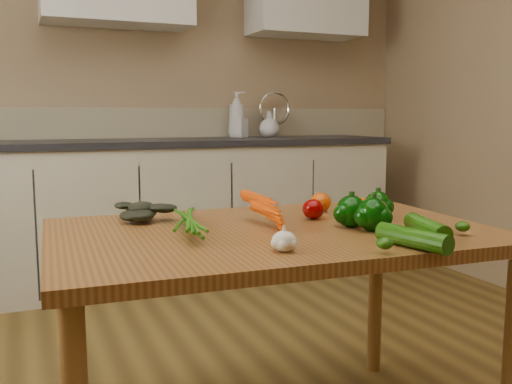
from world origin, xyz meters
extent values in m
cube|color=#A08460|center=(0.00, 2.51, 1.30)|extent=(4.00, 0.02, 2.60)
cube|color=tan|center=(0.00, 2.48, 0.55)|extent=(3.98, 0.03, 1.10)
cube|color=beige|center=(0.20, 2.19, 0.43)|extent=(2.80, 0.60, 0.86)
cube|color=#26272B|center=(0.20, 2.19, 0.88)|extent=(2.84, 0.64, 0.04)
cube|color=#99999E|center=(0.98, 2.19, 0.84)|extent=(0.55, 0.42, 0.10)
cylinder|color=silver|center=(0.98, 2.37, 1.02)|extent=(0.02, 0.02, 0.24)
cube|color=brown|center=(-0.01, 0.22, 0.69)|extent=(1.35, 0.91, 0.04)
cylinder|color=brown|center=(0.58, -0.17, 0.33)|extent=(0.06, 0.06, 0.67)
cylinder|color=brown|center=(-0.59, 0.61, 0.33)|extent=(0.06, 0.06, 0.67)
cylinder|color=brown|center=(0.61, 0.56, 0.33)|extent=(0.06, 0.06, 0.67)
imported|color=silver|center=(0.69, 2.34, 1.06)|extent=(0.16, 0.16, 0.31)
imported|color=silver|center=(0.70, 2.32, 0.99)|extent=(0.12, 0.12, 0.19)
imported|color=silver|center=(0.90, 2.28, 0.99)|extent=(0.15, 0.15, 0.18)
ellipsoid|color=white|center=(-0.10, -0.06, 0.73)|extent=(0.06, 0.06, 0.05)
sphere|color=#043202|center=(0.23, 0.16, 0.75)|extent=(0.10, 0.10, 0.10)
sphere|color=#043202|center=(0.40, 0.25, 0.75)|extent=(0.09, 0.09, 0.09)
sphere|color=#043202|center=(0.26, 0.08, 0.76)|extent=(0.10, 0.10, 0.10)
ellipsoid|color=#7E0202|center=(0.19, 0.32, 0.74)|extent=(0.07, 0.07, 0.07)
ellipsoid|color=#D34605|center=(0.28, 0.44, 0.74)|extent=(0.07, 0.07, 0.07)
ellipsoid|color=#D34605|center=(0.39, 0.33, 0.74)|extent=(0.06, 0.06, 0.06)
cylinder|color=#164607|center=(0.35, -0.05, 0.73)|extent=(0.11, 0.22, 0.05)
cylinder|color=#164607|center=(0.23, -0.15, 0.73)|extent=(0.10, 0.22, 0.05)
camera|label=1|loc=(-0.71, -1.33, 1.05)|focal=40.00mm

